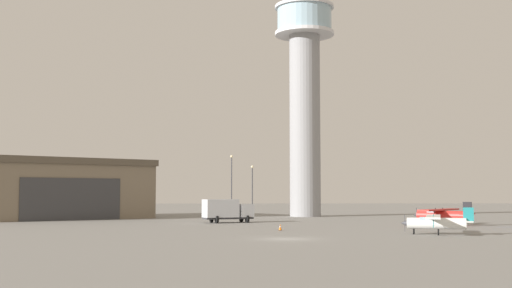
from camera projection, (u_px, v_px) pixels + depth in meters
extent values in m
plane|color=gray|center=(286.00, 239.00, 58.01)|extent=(400.00, 400.00, 0.00)
cylinder|color=gray|center=(305.00, 125.00, 114.87)|extent=(5.33, 5.33, 31.60)
cylinder|color=silver|center=(304.00, 34.00, 116.06)|extent=(10.33, 10.33, 0.60)
cylinder|color=#99B7C6|center=(304.00, 20.00, 116.24)|extent=(9.51, 9.51, 4.18)
cylinder|color=silver|center=(304.00, 7.00, 116.41)|extent=(10.33, 10.33, 0.50)
cube|color=#7A6B56|center=(46.00, 192.00, 106.39)|extent=(35.50, 34.21, 8.32)
cube|color=brown|center=(46.00, 163.00, 106.73)|extent=(36.34, 35.05, 1.00)
cube|color=#38383A|center=(72.00, 199.00, 97.49)|extent=(12.50, 9.14, 6.24)
cylinder|color=red|center=(441.00, 216.00, 82.88)|extent=(5.58, 4.82, 1.23)
cone|color=#38383D|center=(417.00, 215.00, 84.91)|extent=(1.23, 1.23, 0.86)
cube|color=#38383D|center=(417.00, 215.00, 84.91)|extent=(0.11, 0.11, 1.88)
cube|color=red|center=(439.00, 210.00, 83.11)|extent=(7.36, 8.63, 0.20)
cylinder|color=black|center=(444.00, 213.00, 84.33)|extent=(0.67, 0.81, 1.34)
cylinder|color=black|center=(434.00, 213.00, 81.83)|extent=(0.67, 0.81, 1.34)
cube|color=#99B7C6|center=(432.00, 213.00, 83.63)|extent=(1.46, 1.45, 0.69)
cone|color=red|center=(468.00, 215.00, 80.85)|extent=(1.66, 1.58, 0.92)
cube|color=black|center=(467.00, 209.00, 80.91)|extent=(0.92, 0.77, 1.68)
cube|color=red|center=(468.00, 214.00, 80.87)|extent=(2.55, 2.87, 0.10)
cylinder|color=black|center=(424.00, 222.00, 84.26)|extent=(0.50, 0.56, 0.59)
cylinder|color=black|center=(446.00, 223.00, 83.55)|extent=(0.50, 0.56, 0.59)
cylinder|color=black|center=(440.00, 223.00, 81.83)|extent=(0.50, 0.56, 0.59)
cylinder|color=white|center=(436.00, 223.00, 63.96)|extent=(5.62, 2.63, 1.10)
cone|color=#38383D|center=(405.00, 223.00, 64.75)|extent=(0.98, 0.97, 0.77)
cube|color=#38383D|center=(405.00, 223.00, 64.75)|extent=(0.08, 0.10, 1.69)
cube|color=white|center=(433.00, 217.00, 64.08)|extent=(3.80, 8.88, 0.18)
cylinder|color=teal|center=(434.00, 220.00, 65.41)|extent=(0.32, 0.86, 1.20)
cylinder|color=teal|center=(433.00, 221.00, 62.68)|extent=(0.32, 0.86, 1.20)
cube|color=#99B7C6|center=(425.00, 220.00, 64.26)|extent=(1.19, 1.12, 0.62)
cone|color=white|center=(469.00, 223.00, 63.17)|extent=(1.42, 1.14, 0.82)
cube|color=teal|center=(468.00, 215.00, 63.22)|extent=(0.97, 0.38, 1.51)
cube|color=white|center=(469.00, 221.00, 63.18)|extent=(1.52, 2.78, 0.09)
cylinder|color=black|center=(414.00, 232.00, 64.46)|extent=(0.29, 0.55, 0.53)
cylinder|color=black|center=(438.00, 231.00, 64.79)|extent=(0.29, 0.55, 0.53)
cylinder|color=black|center=(438.00, 233.00, 62.91)|extent=(0.29, 0.55, 0.53)
cube|color=#38383D|center=(228.00, 218.00, 89.79)|extent=(6.97, 4.35, 0.24)
cube|color=#B7BABF|center=(245.00, 211.00, 90.85)|extent=(2.65, 2.88, 1.76)
cube|color=#99B7C6|center=(251.00, 208.00, 91.23)|extent=(0.84, 1.86, 0.88)
cube|color=#B7BABF|center=(221.00, 208.00, 89.44)|extent=(5.13, 3.92, 2.42)
cylinder|color=black|center=(241.00, 218.00, 91.69)|extent=(0.64, 1.03, 1.00)
cylinder|color=black|center=(247.00, 219.00, 89.78)|extent=(0.64, 1.03, 1.00)
cylinder|color=black|center=(211.00, 219.00, 89.91)|extent=(0.64, 1.03, 1.00)
cylinder|color=black|center=(217.00, 220.00, 88.00)|extent=(0.64, 1.03, 1.00)
cylinder|color=#38383D|center=(252.00, 193.00, 110.58)|extent=(0.18, 0.18, 8.20)
sphere|color=#F9E5B2|center=(252.00, 167.00, 110.90)|extent=(0.44, 0.44, 0.44)
cylinder|color=#38383D|center=(232.00, 187.00, 110.48)|extent=(0.18, 0.18, 9.92)
sphere|color=#F9E5B2|center=(232.00, 156.00, 110.86)|extent=(0.44, 0.44, 0.44)
cube|color=black|center=(280.00, 230.00, 71.19)|extent=(0.36, 0.36, 0.04)
cone|color=orange|center=(280.00, 227.00, 71.22)|extent=(0.30, 0.30, 0.64)
cylinder|color=white|center=(280.00, 227.00, 71.22)|extent=(0.21, 0.21, 0.08)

